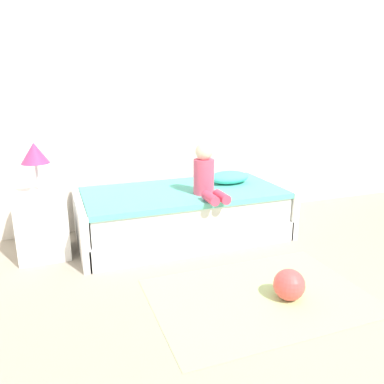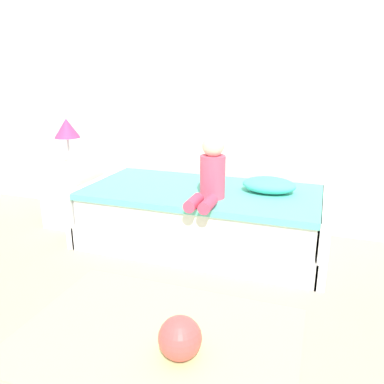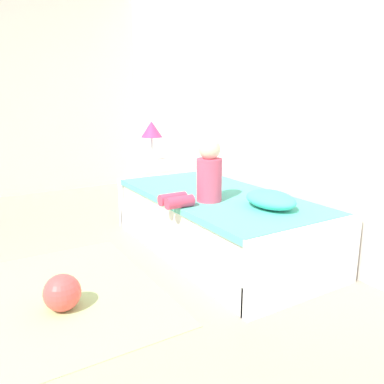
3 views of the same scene
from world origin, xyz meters
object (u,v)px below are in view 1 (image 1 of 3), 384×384
at_px(table_lamp, 35,156).
at_px(pillow, 229,177).
at_px(bed, 184,214).
at_px(nightstand, 43,225).
at_px(toy_ball, 289,285).
at_px(child_figure, 206,174).

height_order(table_lamp, pillow, table_lamp).
relative_size(bed, pillow, 4.80).
distance_m(nightstand, toy_ball, 2.22).
distance_m(table_lamp, child_figure, 1.54).
xyz_separation_m(nightstand, child_figure, (1.50, -0.26, 0.40)).
distance_m(child_figure, pillow, 0.54).
height_order(pillow, toy_ball, pillow).
bearing_deg(pillow, child_figure, -141.25).
xyz_separation_m(nightstand, table_lamp, (0.00, 0.00, 0.64)).
bearing_deg(bed, table_lamp, 178.57).
distance_m(bed, pillow, 0.65).
relative_size(pillow, toy_ball, 1.88).
relative_size(bed, table_lamp, 4.69).
distance_m(nightstand, table_lamp, 0.64).
relative_size(child_figure, toy_ball, 2.18).
bearing_deg(child_figure, nightstand, 170.08).
distance_m(nightstand, child_figure, 1.57).
distance_m(table_lamp, toy_ball, 2.36).
distance_m(bed, table_lamp, 1.52).
distance_m(bed, nightstand, 1.35).
xyz_separation_m(child_figure, toy_ball, (0.19, -1.17, -0.59)).
bearing_deg(bed, toy_ball, -76.60).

